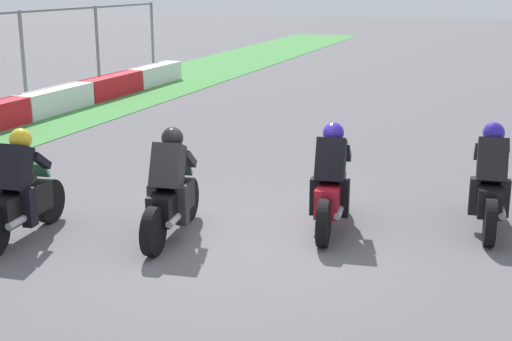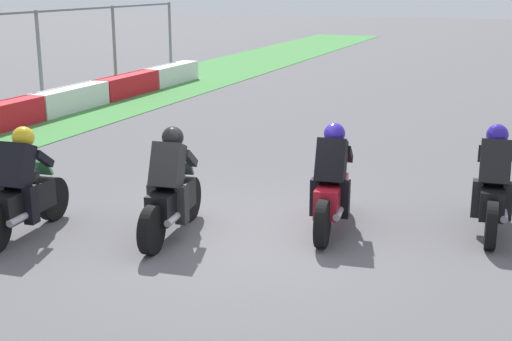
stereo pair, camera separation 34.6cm
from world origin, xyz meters
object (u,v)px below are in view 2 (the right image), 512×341
(rider_lane_c, at_px, (171,192))
(rider_lane_d, at_px, (23,192))
(rider_lane_a, at_px, (493,189))
(rider_lane_b, at_px, (332,187))

(rider_lane_c, height_order, rider_lane_d, same)
(rider_lane_a, bearing_deg, rider_lane_d, 109.06)
(rider_lane_b, xyz_separation_m, rider_lane_d, (-1.82, 3.83, 0.00))
(rider_lane_d, bearing_deg, rider_lane_b, -69.78)
(rider_lane_c, bearing_deg, rider_lane_b, -68.83)
(rider_lane_c, xyz_separation_m, rider_lane_d, (-0.77, 1.87, 0.00))
(rider_lane_a, distance_m, rider_lane_c, 4.44)
(rider_lane_a, xyz_separation_m, rider_lane_d, (-2.59, 5.92, 0.00))
(rider_lane_b, distance_m, rider_lane_d, 4.24)
(rider_lane_a, xyz_separation_m, rider_lane_b, (-0.77, 2.09, 0.00))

